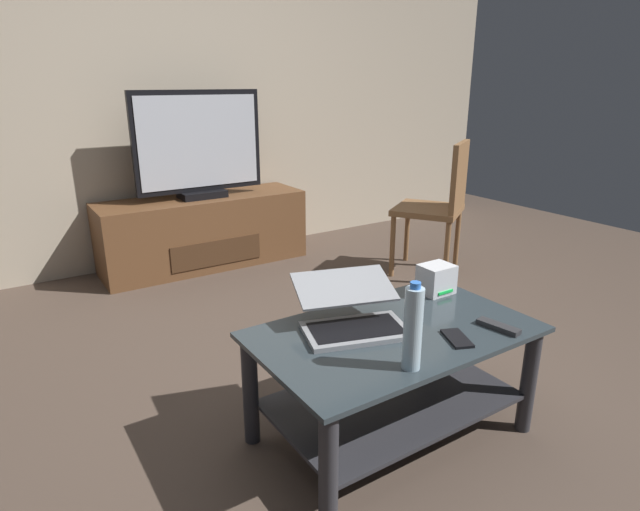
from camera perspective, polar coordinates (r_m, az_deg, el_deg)
ground_plane at (r=2.42m, az=2.35°, el=-14.95°), size 7.68×7.68×0.00m
back_wall at (r=4.14m, az=-17.39°, el=18.62°), size 6.40×0.12×2.80m
coffee_table at (r=2.04m, az=7.90°, el=-11.71°), size 1.04×0.62×0.46m
media_cabinet at (r=4.02m, az=-12.46°, el=2.58°), size 1.50×0.47×0.52m
television at (r=3.88m, az=-12.99°, el=11.40°), size 0.93×0.20×0.75m
dining_chair at (r=3.77m, az=12.91°, el=5.74°), size 0.61×0.61×0.94m
laptop at (r=1.96m, az=3.36°, el=-6.16°), size 0.47×0.46×0.16m
router_box at (r=2.31m, az=12.49°, el=-2.51°), size 0.14×0.12×0.13m
water_bottle_near at (r=1.68m, az=10.04°, el=-7.76°), size 0.06×0.06×0.29m
cell_phone at (r=1.94m, az=14.63°, el=-8.69°), size 0.12×0.16×0.01m
tv_remote at (r=2.06m, az=18.77°, el=-7.32°), size 0.07×0.17×0.02m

